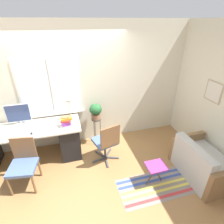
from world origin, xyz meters
TOP-DOWN VIEW (x-y plane):
  - ground_plane at (0.00, 0.00)m, footprint 14.00×14.00m
  - wall_back_with_window at (-0.01, 0.80)m, footprint 9.00×0.12m
  - wall_right_with_picture at (2.73, -0.00)m, footprint 0.08×9.00m
  - desk at (-0.93, 0.36)m, footprint 2.14×0.72m
  - monitor at (-1.03, 0.59)m, footprint 0.45×0.22m
  - keyboard at (-1.05, 0.16)m, footprint 0.44×0.15m
  - mouse at (-0.77, 0.14)m, footprint 0.04×0.07m
  - desk_lamp at (-0.03, 0.49)m, footprint 0.15×0.15m
  - book_stack at (-0.13, 0.26)m, footprint 0.24×0.20m
  - desk_chair_wooden at (-0.93, -0.26)m, footprint 0.51×0.52m
  - office_chair_swivel at (0.61, -0.10)m, footprint 0.58×0.56m
  - couch_loveseat at (2.23, -0.97)m, footprint 0.74×1.11m
  - plant_stand at (0.53, 0.57)m, footprint 0.22×0.22m
  - potted_plant at (0.53, 0.57)m, footprint 0.27×0.27m
  - floor_rug_striped at (1.32, -0.99)m, footprint 1.43×0.64m
  - folding_stool at (1.29, -0.91)m, footprint 0.34×0.29m

SIDE VIEW (x-z plane):
  - ground_plane at x=0.00m, z-range 0.00..0.00m
  - floor_rug_striped at x=1.32m, z-range 0.00..0.01m
  - couch_loveseat at x=2.23m, z-range -0.10..0.63m
  - folding_stool at x=1.29m, z-range 0.16..0.58m
  - desk at x=-0.93m, z-range 0.03..0.80m
  - desk_chair_wooden at x=-0.93m, z-range 0.03..0.92m
  - office_chair_swivel at x=0.61m, z-range 0.03..0.95m
  - plant_stand at x=0.53m, z-range 0.23..0.89m
  - keyboard at x=-1.05m, z-range 0.77..0.79m
  - mouse at x=-0.77m, z-range 0.77..0.80m
  - potted_plant at x=0.53m, z-range 0.68..1.05m
  - book_stack at x=-0.13m, z-range 0.77..0.98m
  - monitor at x=-1.03m, z-range 0.77..1.21m
  - desk_lamp at x=-0.03m, z-range 0.89..1.38m
  - wall_right_with_picture at x=2.73m, z-range 0.00..2.70m
  - wall_back_with_window at x=-0.01m, z-range 0.00..2.70m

